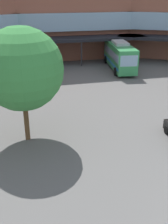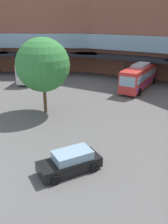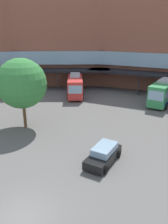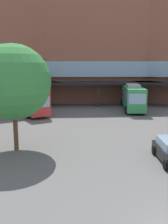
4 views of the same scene
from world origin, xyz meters
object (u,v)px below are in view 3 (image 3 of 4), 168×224
bus_2 (165,91)px  parked_car (104,154)px  plaza_tree (22,84)px  bus_4 (75,84)px

bus_2 → parked_car: 21.11m
parked_car → plaza_tree: (-10.28, 5.83, 4.65)m
bus_2 → plaza_tree: plaza_tree is taller
parked_car → plaza_tree: plaza_tree is taller
plaza_tree → bus_4: bearing=81.8°
bus_4 → parked_car: size_ratio=2.37×
bus_2 → bus_4: size_ratio=0.91×
bus_2 → parked_car: size_ratio=2.17×
parked_car → plaza_tree: bearing=-101.6°
bus_2 → plaza_tree: (-17.68, -13.91, 3.45)m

